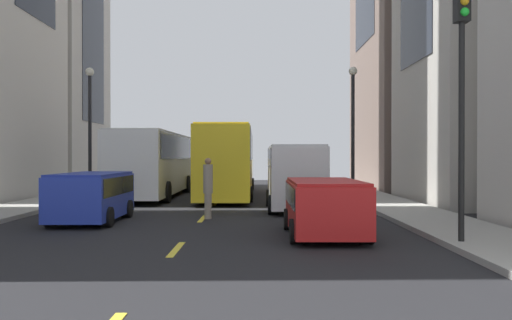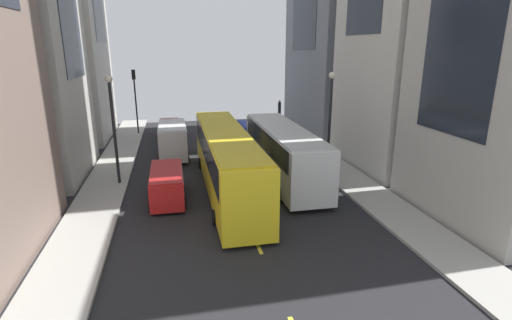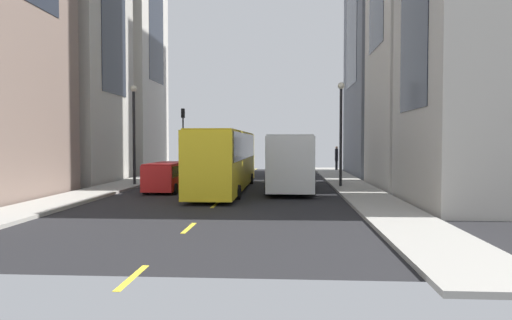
% 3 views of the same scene
% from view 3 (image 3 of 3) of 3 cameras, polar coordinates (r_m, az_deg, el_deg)
% --- Properties ---
extents(ground_plane, '(41.84, 41.84, 0.00)m').
position_cam_3_polar(ground_plane, '(31.39, -2.46, -3.25)').
color(ground_plane, black).
extents(sidewalk_west, '(2.64, 44.00, 0.15)m').
position_cam_3_polar(sidewalk_west, '(31.50, 11.44, -3.14)').
color(sidewalk_west, '#9E9B93').
rests_on(sidewalk_west, ground).
extents(sidewalk_east, '(2.64, 44.00, 0.15)m').
position_cam_3_polar(sidewalk_east, '(33.07, -15.69, -2.92)').
color(sidewalk_east, '#9E9B93').
rests_on(sidewalk_east, ground).
extents(lane_stripe_0, '(0.16, 2.00, 0.01)m').
position_cam_3_polar(lane_stripe_0, '(52.26, -0.00, -1.09)').
color(lane_stripe_0, yellow).
rests_on(lane_stripe_0, ground).
extents(lane_stripe_1, '(0.16, 2.00, 0.01)m').
position_cam_3_polar(lane_stripe_1, '(46.29, -0.48, -1.51)').
color(lane_stripe_1, yellow).
rests_on(lane_stripe_1, ground).
extents(lane_stripe_2, '(0.16, 2.00, 0.01)m').
position_cam_3_polar(lane_stripe_2, '(40.32, -1.09, -2.05)').
color(lane_stripe_2, yellow).
rests_on(lane_stripe_2, ground).
extents(lane_stripe_3, '(0.16, 2.00, 0.01)m').
position_cam_3_polar(lane_stripe_3, '(34.36, -1.92, -2.77)').
color(lane_stripe_3, yellow).
rests_on(lane_stripe_3, ground).
extents(lane_stripe_4, '(0.16, 2.00, 0.01)m').
position_cam_3_polar(lane_stripe_4, '(28.42, -3.10, -3.80)').
color(lane_stripe_4, yellow).
rests_on(lane_stripe_4, ground).
extents(lane_stripe_5, '(0.16, 2.00, 0.01)m').
position_cam_3_polar(lane_stripe_5, '(22.52, -4.91, -5.37)').
color(lane_stripe_5, yellow).
rests_on(lane_stripe_5, ground).
extents(lane_stripe_6, '(0.16, 2.00, 0.01)m').
position_cam_3_polar(lane_stripe_6, '(16.68, -8.02, -8.03)').
color(lane_stripe_6, yellow).
rests_on(lane_stripe_6, ground).
extents(lane_stripe_7, '(0.16, 2.00, 0.01)m').
position_cam_3_polar(lane_stripe_7, '(11.01, -14.52, -13.40)').
color(lane_stripe_7, yellow).
rests_on(lane_stripe_7, ground).
extents(city_bus_white, '(2.80, 11.67, 3.35)m').
position_cam_3_polar(city_bus_white, '(30.24, 4.01, 0.35)').
color(city_bus_white, silver).
rests_on(city_bus_white, ground).
extents(streetcar_yellow, '(2.70, 14.79, 3.59)m').
position_cam_3_polar(streetcar_yellow, '(29.14, -3.63, 0.52)').
color(streetcar_yellow, yellow).
rests_on(streetcar_yellow, ground).
extents(delivery_van_white, '(2.25, 5.24, 2.58)m').
position_cam_3_polar(delivery_van_white, '(37.65, -6.66, -0.06)').
color(delivery_van_white, white).
rests_on(delivery_van_white, ground).
extents(car_red_0, '(1.92, 4.71, 1.72)m').
position_cam_3_polar(car_red_0, '(29.04, -10.63, -1.71)').
color(car_red_0, red).
rests_on(car_red_0, ground).
extents(car_red_1, '(2.04, 4.09, 1.51)m').
position_cam_3_polar(car_red_1, '(44.64, -5.39, -0.51)').
color(car_red_1, red).
rests_on(car_red_1, ground).
extents(car_blue_2, '(1.99, 4.08, 1.61)m').
position_cam_3_polar(car_blue_2, '(40.99, 3.92, -0.67)').
color(car_blue_2, '#2338AD').
rests_on(car_blue_2, ground).
extents(pedestrian_waiting_curb, '(0.34, 0.34, 2.39)m').
position_cam_3_polar(pedestrian_waiting_curb, '(49.13, 9.58, 0.34)').
color(pedestrian_waiting_curb, black).
rests_on(pedestrian_waiting_curb, ground).
extents(pedestrian_walking_far, '(0.33, 0.33, 2.10)m').
position_cam_3_polar(pedestrian_walking_far, '(40.29, -1.37, -0.46)').
color(pedestrian_walking_far, gray).
rests_on(pedestrian_walking_far, ground).
extents(traffic_light_near_corner, '(0.32, 0.44, 6.05)m').
position_cam_3_polar(traffic_light_near_corner, '(46.91, -8.69, 3.82)').
color(traffic_light_near_corner, black).
rests_on(traffic_light_near_corner, ground).
extents(streetlamp_near, '(0.44, 0.44, 6.56)m').
position_cam_3_polar(streetlamp_near, '(32.79, -14.35, 4.28)').
color(streetlamp_near, black).
rests_on(streetlamp_near, ground).
extents(streetlamp_far, '(0.44, 0.44, 6.60)m').
position_cam_3_polar(streetlamp_far, '(30.91, 10.09, 4.48)').
color(streetlamp_far, black).
rests_on(streetlamp_far, ground).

